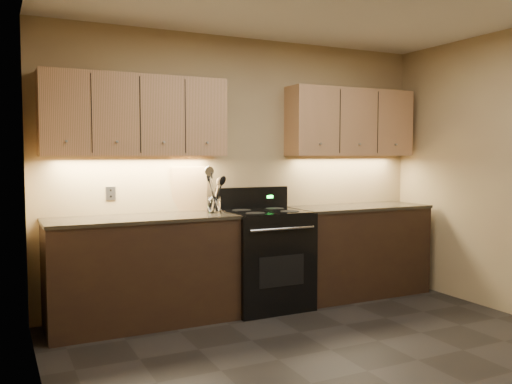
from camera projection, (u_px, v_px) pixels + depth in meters
floor at (367, 371)px, 3.66m from camera, size 4.00×4.00×0.00m
wall_back at (243, 171)px, 5.36m from camera, size 4.00×0.04×2.60m
wall_left at (47, 188)px, 2.69m from camera, size 0.04×4.00×2.60m
counter_left at (142, 270)px, 4.67m from camera, size 1.62×0.62×0.93m
counter_right at (358, 250)px, 5.67m from camera, size 1.46×0.62×0.93m
stove at (265, 258)px, 5.17m from camera, size 0.76×0.68×1.14m
upper_cab_left at (136, 116)px, 4.71m from camera, size 1.60×0.30×0.70m
upper_cab_right at (351, 123)px, 5.71m from camera, size 1.44×0.30×0.70m
outlet_plate at (111, 193)px, 4.80m from camera, size 0.08×0.01×0.12m
utensil_crock at (214, 205)px, 4.96m from camera, size 0.16×0.16×0.15m
cutting_board at (189, 189)px, 5.09m from camera, size 0.34×0.14×0.42m
wooden_spoon at (212, 194)px, 4.93m from camera, size 0.17×0.13×0.32m
black_spoon at (212, 193)px, 4.95m from camera, size 0.13×0.16×0.34m
black_turner at (217, 192)px, 4.94m from camera, size 0.17×0.13×0.36m
steel_spatula at (215, 190)px, 4.98m from camera, size 0.18×0.17×0.39m
steel_skimmer at (218, 189)px, 4.94m from camera, size 0.19×0.12×0.41m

